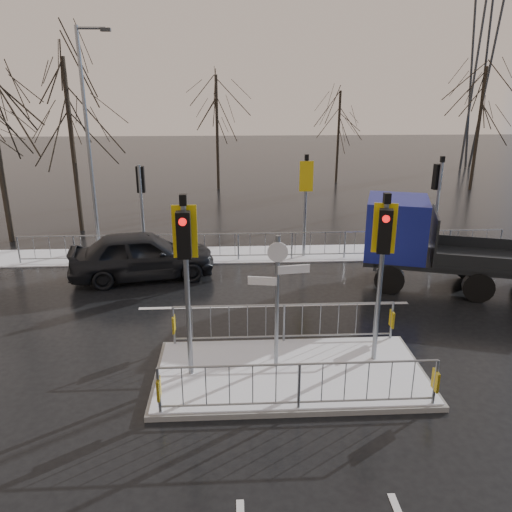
{
  "coord_description": "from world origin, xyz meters",
  "views": [
    {
      "loc": [
        -1.27,
        -9.68,
        6.12
      ],
      "look_at": [
        -0.6,
        3.11,
        1.8
      ],
      "focal_mm": 35.0,
      "sensor_mm": 36.0,
      "label": 1
    }
  ],
  "objects_px": {
    "traffic_island": "(290,360)",
    "car_far_lane": "(142,255)",
    "street_lamp_left": "(89,135)",
    "flatbed_truck": "(423,241)"
  },
  "relations": [
    {
      "from": "flatbed_truck",
      "to": "traffic_island",
      "type": "bearing_deg",
      "value": -133.05
    },
    {
      "from": "traffic_island",
      "to": "street_lamp_left",
      "type": "distance_m",
      "value": 12.17
    },
    {
      "from": "street_lamp_left",
      "to": "car_far_lane",
      "type": "bearing_deg",
      "value": -55.15
    },
    {
      "from": "traffic_island",
      "to": "car_far_lane",
      "type": "xyz_separation_m",
      "value": [
        -4.24,
        6.36,
        0.42
      ]
    },
    {
      "from": "car_far_lane",
      "to": "flatbed_truck",
      "type": "xyz_separation_m",
      "value": [
        9.11,
        -1.14,
        0.69
      ]
    },
    {
      "from": "car_far_lane",
      "to": "flatbed_truck",
      "type": "height_order",
      "value": "flatbed_truck"
    },
    {
      "from": "flatbed_truck",
      "to": "street_lamp_left",
      "type": "distance_m",
      "value": 12.44
    },
    {
      "from": "car_far_lane",
      "to": "street_lamp_left",
      "type": "xyz_separation_m",
      "value": [
        -2.18,
        3.13,
        3.68
      ]
    },
    {
      "from": "traffic_island",
      "to": "street_lamp_left",
      "type": "bearing_deg",
      "value": 124.07
    },
    {
      "from": "street_lamp_left",
      "to": "flatbed_truck",
      "type": "bearing_deg",
      "value": -20.74
    }
  ]
}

